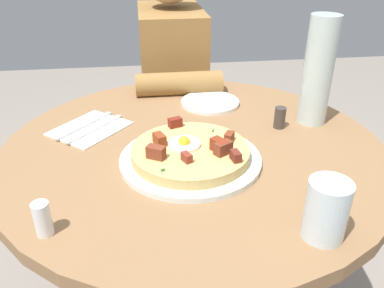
% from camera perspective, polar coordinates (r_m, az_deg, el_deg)
% --- Properties ---
extents(dining_table, '(0.88, 0.88, 0.73)m').
position_cam_1_polar(dining_table, '(1.00, 0.19, -8.60)').
color(dining_table, olive).
rests_on(dining_table, ground_plane).
extents(person_seated, '(0.51, 0.28, 1.14)m').
position_cam_1_polar(person_seated, '(1.54, -2.85, 3.41)').
color(person_seated, '#2D2D33').
rests_on(person_seated, ground_plane).
extents(pizza_plate, '(0.30, 0.30, 0.01)m').
position_cam_1_polar(pizza_plate, '(0.83, -0.23, -2.20)').
color(pizza_plate, silver).
rests_on(pizza_plate, dining_table).
extents(breakfast_pizza, '(0.25, 0.25, 0.05)m').
position_cam_1_polar(breakfast_pizza, '(0.82, -0.20, -1.07)').
color(breakfast_pizza, tan).
rests_on(breakfast_pizza, pizza_plate).
extents(bread_plate, '(0.17, 0.17, 0.01)m').
position_cam_1_polar(bread_plate, '(1.12, 2.66, 6.10)').
color(bread_plate, white).
rests_on(bread_plate, dining_table).
extents(napkin, '(0.22, 0.22, 0.00)m').
position_cam_1_polar(napkin, '(1.00, -14.68, 2.21)').
color(napkin, white).
rests_on(napkin, dining_table).
extents(fork, '(0.15, 0.13, 0.00)m').
position_cam_1_polar(fork, '(1.01, -15.42, 2.67)').
color(fork, silver).
rests_on(fork, napkin).
extents(knife, '(0.15, 0.13, 0.00)m').
position_cam_1_polar(knife, '(0.99, -13.99, 2.20)').
color(knife, silver).
rests_on(knife, napkin).
extents(water_glass, '(0.07, 0.07, 0.10)m').
position_cam_1_polar(water_glass, '(0.65, 19.06, -9.11)').
color(water_glass, silver).
rests_on(water_glass, dining_table).
extents(water_bottle, '(0.07, 0.07, 0.27)m').
position_cam_1_polar(water_bottle, '(1.01, 17.95, 10.07)').
color(water_bottle, silver).
rests_on(water_bottle, dining_table).
extents(salt_shaker, '(0.03, 0.03, 0.06)m').
position_cam_1_polar(salt_shaker, '(0.67, -21.01, -10.19)').
color(salt_shaker, white).
rests_on(salt_shaker, dining_table).
extents(pepper_shaker, '(0.03, 0.03, 0.05)m').
position_cam_1_polar(pepper_shaker, '(0.99, 12.72, 3.79)').
color(pepper_shaker, '#3F3833').
rests_on(pepper_shaker, dining_table).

